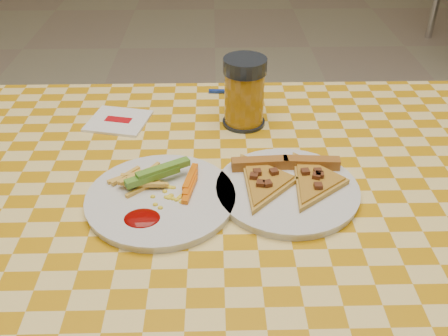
{
  "coord_description": "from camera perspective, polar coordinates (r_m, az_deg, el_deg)",
  "views": [
    {
      "loc": [
        -0.01,
        -0.67,
        1.27
      ],
      "look_at": [
        0.0,
        0.04,
        0.78
      ],
      "focal_mm": 40.0,
      "sensor_mm": 36.0,
      "label": 1
    }
  ],
  "objects": [
    {
      "name": "drink_glass",
      "position": [
        1.02,
        2.34,
        8.58
      ],
      "size": [
        0.09,
        0.09,
        0.14
      ],
      "color": "black",
      "rests_on": "table"
    },
    {
      "name": "plate_right",
      "position": [
        0.85,
        7.22,
        -2.61
      ],
      "size": [
        0.31,
        0.31,
        0.01
      ],
      "primitive_type": "cylinder",
      "rotation": [
        0.0,
        0.0,
        -0.43
      ],
      "color": "silver",
      "rests_on": "table"
    },
    {
      "name": "fork",
      "position": [
        1.17,
        1.49,
        8.73
      ],
      "size": [
        0.13,
        0.02,
        0.01
      ],
      "rotation": [
        0.0,
        0.0,
        -0.06
      ],
      "color": "navy",
      "rests_on": "table"
    },
    {
      "name": "plate_left",
      "position": [
        0.83,
        -7.21,
        -3.61
      ],
      "size": [
        0.3,
        0.3,
        0.01
      ],
      "primitive_type": "cylinder",
      "rotation": [
        0.0,
        0.0,
        0.29
      ],
      "color": "silver",
      "rests_on": "table"
    },
    {
      "name": "fries_veggies",
      "position": [
        0.83,
        -7.8,
        -2.08
      ],
      "size": [
        0.17,
        0.16,
        0.04
      ],
      "color": "#F6AB4E",
      "rests_on": "plate_left"
    },
    {
      "name": "pizza_slices",
      "position": [
        0.85,
        7.36,
        -1.24
      ],
      "size": [
        0.22,
        0.2,
        0.02
      ],
      "color": "gold",
      "rests_on": "plate_right"
    },
    {
      "name": "table",
      "position": [
        0.89,
        -0.26,
        -6.59
      ],
      "size": [
        1.28,
        0.88,
        0.76
      ],
      "color": "silver",
      "rests_on": "ground"
    },
    {
      "name": "napkin",
      "position": [
        1.08,
        -11.97,
        5.3
      ],
      "size": [
        0.14,
        0.13,
        0.01
      ],
      "rotation": [
        0.0,
        0.0,
        -0.23
      ],
      "color": "white",
      "rests_on": "table"
    }
  ]
}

